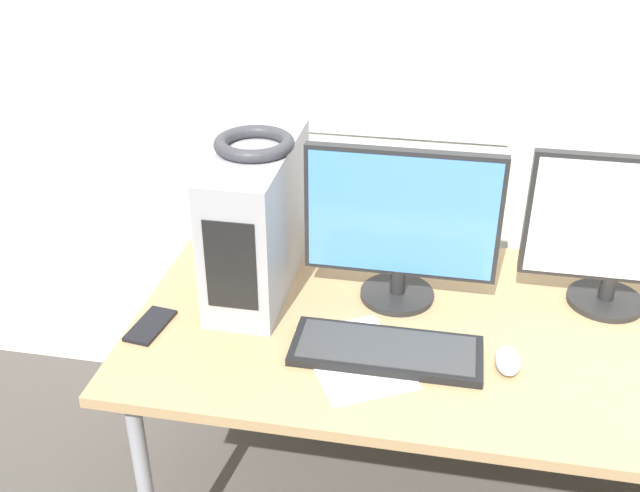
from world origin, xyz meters
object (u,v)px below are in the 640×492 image
object	(u,v)px
monitor_main	(401,224)
headphones	(254,143)
cell_phone	(150,326)
pc_tower	(258,219)
mouse	(508,361)
monitor_right_near	(621,231)
keyboard	(386,350)

from	to	relation	value
monitor_main	headphones	bearing A→B (deg)	178.71
monitor_main	cell_phone	bearing A→B (deg)	-156.95
pc_tower	cell_phone	bearing A→B (deg)	-129.71
pc_tower	mouse	xyz separation A→B (m)	(0.65, -0.25, -0.18)
monitor_main	monitor_right_near	distance (m)	0.54
headphones	keyboard	distance (m)	0.60
monitor_right_near	mouse	world-z (taller)	monitor_right_near
monitor_right_near	keyboard	world-z (taller)	monitor_right_near
keyboard	cell_phone	xyz separation A→B (m)	(-0.59, -0.00, -0.01)
monitor_right_near	cell_phone	distance (m)	1.19
pc_tower	monitor_right_near	xyz separation A→B (m)	(0.91, 0.06, 0.02)
pc_tower	cell_phone	world-z (taller)	pc_tower
pc_tower	monitor_main	distance (m)	0.38
pc_tower	monitor_main	xyz separation A→B (m)	(0.37, -0.01, 0.03)
monitor_right_near	cell_phone	world-z (taller)	monitor_right_near
cell_phone	pc_tower	bearing A→B (deg)	57.88
monitor_right_near	keyboard	size ratio (longest dim) A/B	1.04
pc_tower	mouse	distance (m)	0.72
cell_phone	keyboard	bearing A→B (deg)	7.70
pc_tower	keyboard	distance (m)	0.49
keyboard	mouse	xyz separation A→B (m)	(0.28, 0.01, 0.01)
pc_tower	keyboard	size ratio (longest dim) A/B	1.09
monitor_main	keyboard	xyz separation A→B (m)	(-0.00, -0.25, -0.21)
headphones	cell_phone	world-z (taller)	headphones
keyboard	mouse	world-z (taller)	mouse
mouse	cell_phone	distance (m)	0.87
keyboard	cell_phone	distance (m)	0.59
monitor_right_near	mouse	size ratio (longest dim) A/B	4.34
keyboard	monitor_right_near	bearing A→B (deg)	30.96
pc_tower	monitor_right_near	bearing A→B (deg)	4.08
cell_phone	mouse	bearing A→B (deg)	8.13
pc_tower	monitor_main	size ratio (longest dim) A/B	1.00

